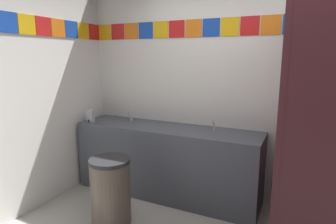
{
  "coord_description": "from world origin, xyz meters",
  "views": [
    {
      "loc": [
        0.58,
        -1.78,
        1.68
      ],
      "look_at": [
        -0.69,
        0.85,
        1.11
      ],
      "focal_mm": 30.35,
      "sensor_mm": 36.0,
      "label": 1
    }
  ],
  "objects": [
    {
      "name": "wall_back",
      "position": [
        0.0,
        1.49,
        1.38
      ],
      "size": [
        4.08,
        0.09,
        2.76
      ],
      "color": "white",
      "rests_on": "ground_plane"
    },
    {
      "name": "soap_dispenser",
      "position": [
        -1.87,
        1.0,
        0.93
      ],
      "size": [
        0.09,
        0.09,
        0.16
      ],
      "color": "#B7BABF",
      "rests_on": "vanity_counter"
    },
    {
      "name": "stall_divider",
      "position": [
        0.63,
        0.41,
        1.08
      ],
      "size": [
        0.92,
        1.56,
        2.15
      ],
      "color": "#471E23",
      "rests_on": "ground_plane"
    },
    {
      "name": "faucet_right",
      "position": [
        -0.3,
        1.26,
        0.91
      ],
      "size": [
        0.04,
        0.1,
        0.14
      ],
      "color": "silver",
      "rests_on": "vanity_counter"
    },
    {
      "name": "wall_side",
      "position": [
        -2.08,
        0.0,
        1.38
      ],
      "size": [
        0.09,
        2.9,
        2.76
      ],
      "color": "white",
      "rests_on": "ground_plane"
    },
    {
      "name": "faucet_left",
      "position": [
        -1.43,
        1.26,
        0.91
      ],
      "size": [
        0.04,
        0.1,
        0.14
      ],
      "color": "silver",
      "rests_on": "vanity_counter"
    },
    {
      "name": "trash_bin",
      "position": [
        -1.09,
        0.36,
        0.35
      ],
      "size": [
        0.41,
        0.41,
        0.69
      ],
      "color": "brown",
      "rests_on": "ground_plane"
    },
    {
      "name": "vanity_counter",
      "position": [
        -0.87,
        1.17,
        0.44
      ],
      "size": [
        2.25,
        0.57,
        0.85
      ],
      "color": "#4C515B",
      "rests_on": "ground_plane"
    }
  ]
}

